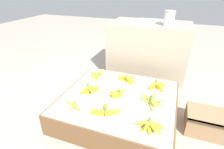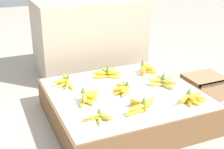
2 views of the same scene
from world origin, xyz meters
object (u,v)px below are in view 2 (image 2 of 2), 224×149
Objects in this scene: banana_bunch_middle_left at (88,97)px; banana_bunch_front_midleft at (141,106)px; banana_bunch_back_left at (65,82)px; banana_bunch_back_midright at (146,69)px; banana_bunch_front_midright at (191,98)px; banana_bunch_middle_midleft at (124,89)px; banana_bunch_middle_midright at (163,81)px; wooden_crate at (204,86)px; banana_bunch_front_left at (99,117)px; banana_bunch_back_midleft at (108,73)px.

banana_bunch_front_midleft is at bearing -42.47° from banana_bunch_middle_left.
banana_bunch_back_midright is at bearing -2.46° from banana_bunch_back_left.
banana_bunch_back_left is (-0.69, 0.61, -0.00)m from banana_bunch_front_midright.
banana_bunch_front_midleft is 1.42× the size of banana_bunch_middle_midleft.
wooden_crate is at bearing 8.25° from banana_bunch_middle_midright.
wooden_crate is 1.75× the size of banana_bunch_back_midright.
wooden_crate is 0.58m from banana_bunch_front_midright.
wooden_crate is at bearing 23.26° from banana_bunch_front_midleft.
banana_bunch_front_midleft is 1.17× the size of banana_bunch_front_midright.
banana_bunch_front_midright is 0.47m from banana_bunch_middle_midleft.
banana_bunch_middle_left reaches higher than banana_bunch_front_midleft.
banana_bunch_front_midleft is 0.36m from banana_bunch_front_midright.
banana_bunch_front_midleft is at bearing -121.84° from banana_bunch_back_midright.
banana_bunch_back_left reaches higher than banana_bunch_front_left.
banana_bunch_front_midleft is 0.36m from banana_bunch_middle_left.
banana_bunch_middle_left is at bearing -172.50° from banana_bunch_middle_midleft.
banana_bunch_back_midright is at bearing -7.22° from banana_bunch_back_midleft.
banana_bunch_middle_midright is at bearing 39.29° from banana_bunch_front_midleft.
banana_bunch_front_left is 0.85× the size of banana_bunch_front_midright.
banana_bunch_front_left is 0.84m from banana_bunch_back_midright.
banana_bunch_front_left is 0.72× the size of banana_bunch_front_midleft.
banana_bunch_front_left is (-1.07, -0.35, 0.14)m from wooden_crate.
banana_bunch_middle_left is 0.78× the size of banana_bunch_back_midleft.
banana_bunch_middle_midright is at bearing 2.50° from banana_bunch_middle_left.
banana_bunch_back_left is at bearing 168.03° from wooden_crate.
banana_bunch_front_left is 0.72× the size of banana_bunch_back_left.
banana_bunch_middle_left is at bearing -129.78° from banana_bunch_back_midleft.
banana_bunch_back_left is 1.11× the size of banana_bunch_back_midleft.
banana_bunch_middle_left reaches higher than banana_bunch_front_left.
banana_bunch_middle_midright is (0.60, 0.03, 0.00)m from banana_bunch_middle_left.
banana_bunch_back_left is at bearing 138.68° from banana_bunch_front_midright.
banana_bunch_front_midleft is at bearing -140.71° from banana_bunch_middle_midright.
banana_bunch_middle_midright is 1.27× the size of banana_bunch_back_midright.
banana_bunch_front_midleft is 1.16× the size of banana_bunch_middle_midright.
banana_bunch_front_midright reaches higher than wooden_crate.
wooden_crate is 0.82m from banana_bunch_back_midleft.
wooden_crate is 1.68× the size of banana_bunch_middle_midleft.
banana_bunch_back_left is at bearing 139.71° from banana_bunch_middle_midleft.
banana_bunch_middle_left is 0.71× the size of banana_bunch_back_left.
banana_bunch_back_midright is (0.67, -0.03, 0.01)m from banana_bunch_back_left.
wooden_crate is 0.52m from banana_bunch_back_midright.
banana_bunch_back_left is 1.49× the size of banana_bunch_back_midright.
banana_bunch_front_midright reaches higher than banana_bunch_front_left.
wooden_crate is 1.14m from banana_bunch_front_left.
banana_bunch_front_midright is 0.92m from banana_bunch_back_left.
banana_bunch_back_midright is (0.01, 0.27, 0.00)m from banana_bunch_middle_midright.
banana_bunch_back_left is at bearing -177.99° from banana_bunch_back_midleft.
banana_bunch_middle_left reaches higher than wooden_crate.
banana_bunch_front_midright is at bearing -41.32° from banana_bunch_back_left.
banana_bunch_front_midright is at bearing -42.31° from banana_bunch_middle_midleft.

